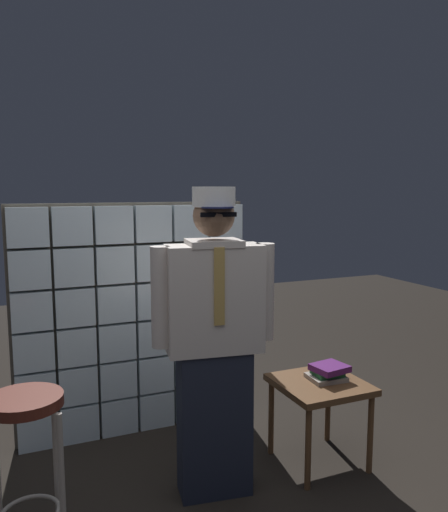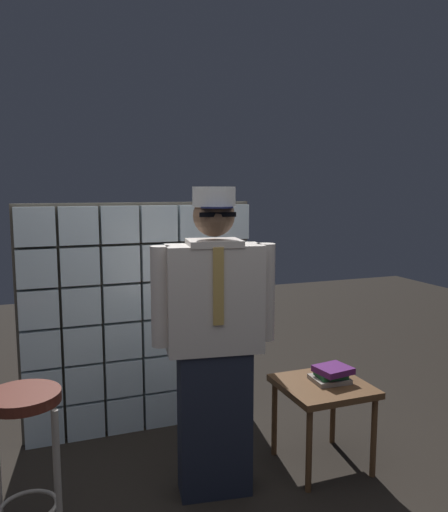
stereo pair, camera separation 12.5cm
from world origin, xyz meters
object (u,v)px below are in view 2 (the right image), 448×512
object	(u,v)px
standing_person	(214,338)
bar_stool	(25,435)
side_table	(323,394)
book_stack	(331,374)

from	to	relation	value
standing_person	bar_stool	world-z (taller)	standing_person
standing_person	bar_stool	xyz separation A→B (m)	(-0.99, -0.17, -0.31)
side_table	book_stack	distance (m)	0.13
standing_person	book_stack	size ratio (longest dim) A/B	7.14
standing_person	side_table	size ratio (longest dim) A/B	3.24
standing_person	side_table	xyz separation A→B (m)	(0.72, 0.03, -0.44)
standing_person	bar_stool	bearing A→B (deg)	-161.44
side_table	book_stack	bearing A→B (deg)	5.23
standing_person	book_stack	world-z (taller)	standing_person
side_table	bar_stool	bearing A→B (deg)	-173.33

